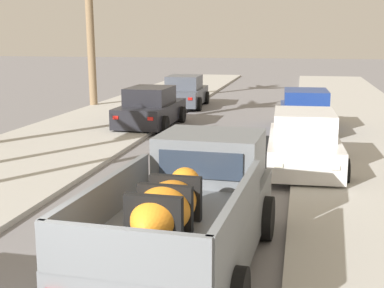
{
  "coord_description": "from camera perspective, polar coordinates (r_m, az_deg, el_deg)",
  "views": [
    {
      "loc": [
        2.64,
        -4.3,
        3.45
      ],
      "look_at": [
        0.43,
        6.56,
        1.2
      ],
      "focal_mm": 50.14,
      "sensor_mm": 36.0,
      "label": 1
    }
  ],
  "objects": [
    {
      "name": "car_left_far",
      "position": [
        14.18,
        11.77,
        0.1
      ],
      "size": [
        2.13,
        4.31,
        1.54
      ],
      "color": "silver",
      "rests_on": "ground"
    },
    {
      "name": "car_right_mid",
      "position": [
        26.4,
        -0.8,
        5.51
      ],
      "size": [
        2.14,
        4.31,
        1.54
      ],
      "color": "#474C56",
      "rests_on": "ground"
    },
    {
      "name": "sidewalk_right",
      "position": [
        16.81,
        19.19,
        -0.81
      ],
      "size": [
        4.93,
        60.0,
        0.12
      ],
      "primitive_type": "cube",
      "color": "#B2AFA8",
      "rests_on": "ground"
    },
    {
      "name": "curb_right",
      "position": [
        16.7,
        15.57,
        -0.7
      ],
      "size": [
        0.16,
        60.0,
        0.1
      ],
      "primitive_type": "cube",
      "color": "silver",
      "rests_on": "ground"
    },
    {
      "name": "car_left_near",
      "position": [
        20.6,
        -4.42,
        3.8
      ],
      "size": [
        2.1,
        4.29,
        1.54
      ],
      "color": "black",
      "rests_on": "ground"
    },
    {
      "name": "pickup_truck",
      "position": [
        8.09,
        -0.27,
        -7.53
      ],
      "size": [
        2.41,
        5.3,
        1.8
      ],
      "color": "slate",
      "rests_on": "ground"
    },
    {
      "name": "sidewalk_left",
      "position": [
        18.3,
        -13.23,
        0.49
      ],
      "size": [
        4.93,
        60.0,
        0.12
      ],
      "primitive_type": "cube",
      "color": "#B2AFA8",
      "rests_on": "ground"
    },
    {
      "name": "curb_left",
      "position": [
        17.89,
        -10.12,
        0.33
      ],
      "size": [
        0.16,
        60.0,
        0.1
      ],
      "primitive_type": "cube",
      "color": "silver",
      "rests_on": "ground"
    },
    {
      "name": "car_left_mid",
      "position": [
        19.87,
        11.95,
        3.3
      ],
      "size": [
        2.15,
        4.31,
        1.54
      ],
      "color": "navy",
      "rests_on": "ground"
    }
  ]
}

